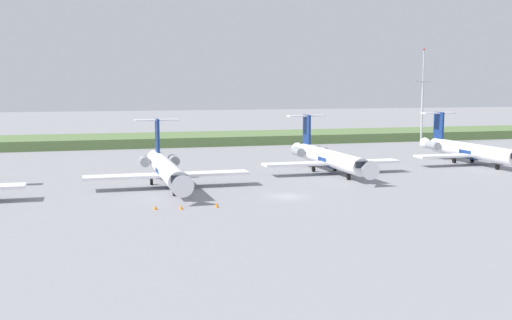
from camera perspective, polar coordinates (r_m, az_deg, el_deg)
The scene contains 9 objects.
ground_plane at distance 108.03m, azimuth -2.14°, elevation -0.65°, with size 500.00×500.00×0.00m, color gray.
grass_berm at distance 152.53m, azimuth -6.09°, elevation 1.94°, with size 320.00×20.00×2.21m, color #597542.
regional_jet_third at distance 87.95m, azimuth -8.30°, elevation -0.78°, with size 22.81×31.00×9.00m.
regional_jet_fourth at distance 101.23m, azimuth 6.71°, elevation 0.25°, with size 22.81×31.00×9.00m.
regional_jet_fifth at distance 118.38m, azimuth 19.11°, elevation 0.87°, with size 22.81×31.00×9.00m.
antenna_mast at distance 157.84m, azimuth 15.10°, elevation 5.00°, with size 4.40×0.50×23.18m.
safety_cone_front_marker at distance 71.93m, azimuth -9.28°, elevation -4.33°, with size 0.44×0.44×0.55m, color orange.
safety_cone_mid_marker at distance 71.69m, azimuth -6.91°, elevation -4.33°, with size 0.44×0.44×0.55m, color orange.
safety_cone_rear_marker at distance 72.46m, azimuth -3.64°, elevation -4.18°, with size 0.44×0.44×0.55m, color orange.
Camera 1 is at (-24.53, -74.25, 14.16)m, focal length 43.32 mm.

